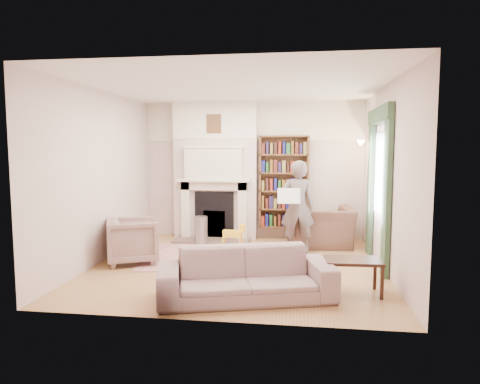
# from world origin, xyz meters

# --- Properties ---
(floor) EXTENTS (4.50, 4.50, 0.00)m
(floor) POSITION_xyz_m (0.00, 0.00, 0.00)
(floor) COLOR olive
(floor) RESTS_ON ground
(ceiling) EXTENTS (4.50, 4.50, 0.00)m
(ceiling) POSITION_xyz_m (0.00, 0.00, 2.80)
(ceiling) COLOR white
(ceiling) RESTS_ON wall_back
(wall_back) EXTENTS (4.50, 0.00, 4.50)m
(wall_back) POSITION_xyz_m (0.00, 2.25, 1.40)
(wall_back) COLOR beige
(wall_back) RESTS_ON floor
(wall_front) EXTENTS (4.50, 0.00, 4.50)m
(wall_front) POSITION_xyz_m (0.00, -2.25, 1.40)
(wall_front) COLOR beige
(wall_front) RESTS_ON floor
(wall_left) EXTENTS (0.00, 4.50, 4.50)m
(wall_left) POSITION_xyz_m (-2.25, 0.00, 1.40)
(wall_left) COLOR beige
(wall_left) RESTS_ON floor
(wall_right) EXTENTS (0.00, 4.50, 4.50)m
(wall_right) POSITION_xyz_m (2.25, 0.00, 1.40)
(wall_right) COLOR beige
(wall_right) RESTS_ON floor
(fireplace) EXTENTS (1.70, 0.58, 2.80)m
(fireplace) POSITION_xyz_m (-0.75, 2.05, 1.39)
(fireplace) COLOR beige
(fireplace) RESTS_ON floor
(bookcase) EXTENTS (1.00, 0.24, 1.85)m
(bookcase) POSITION_xyz_m (0.65, 2.12, 1.18)
(bookcase) COLOR brown
(bookcase) RESTS_ON floor
(window) EXTENTS (0.02, 0.90, 1.30)m
(window) POSITION_xyz_m (2.23, 0.40, 1.45)
(window) COLOR silver
(window) RESTS_ON wall_right
(curtain_left) EXTENTS (0.07, 0.32, 2.40)m
(curtain_left) POSITION_xyz_m (2.20, -0.30, 1.20)
(curtain_left) COLOR #314D35
(curtain_left) RESTS_ON floor
(curtain_right) EXTENTS (0.07, 0.32, 2.40)m
(curtain_right) POSITION_xyz_m (2.20, 1.10, 1.20)
(curtain_right) COLOR #314D35
(curtain_right) RESTS_ON floor
(pelmet) EXTENTS (0.09, 1.70, 0.24)m
(pelmet) POSITION_xyz_m (2.19, 0.40, 2.38)
(pelmet) COLOR #314D35
(pelmet) RESTS_ON wall_right
(wall_sconce) EXTENTS (0.20, 0.24, 0.24)m
(wall_sconce) POSITION_xyz_m (2.03, 1.50, 1.90)
(wall_sconce) COLOR gold
(wall_sconce) RESTS_ON wall_right
(rug) EXTENTS (2.83, 2.33, 0.01)m
(rug) POSITION_xyz_m (-0.42, 0.55, 0.01)
(rug) COLOR tan
(rug) RESTS_ON floor
(armchair_reading) EXTENTS (1.25, 1.12, 0.75)m
(armchair_reading) POSITION_xyz_m (1.38, 1.53, 0.38)
(armchair_reading) COLOR #432523
(armchair_reading) RESTS_ON floor
(armchair_left) EXTENTS (1.04, 1.03, 0.73)m
(armchair_left) POSITION_xyz_m (-1.72, -0.06, 0.36)
(armchair_left) COLOR gray
(armchair_left) RESTS_ON floor
(sofa) EXTENTS (2.28, 1.38, 0.62)m
(sofa) POSITION_xyz_m (0.31, -1.51, 0.31)
(sofa) COLOR gray
(sofa) RESTS_ON floor
(man_reading) EXTENTS (0.63, 0.44, 1.65)m
(man_reading) POSITION_xyz_m (0.93, 0.93, 0.83)
(man_reading) COLOR #5A4B48
(man_reading) RESTS_ON floor
(newspaper) EXTENTS (0.40, 0.14, 0.26)m
(newspaper) POSITION_xyz_m (0.78, 0.73, 1.04)
(newspaper) COLOR silver
(newspaper) RESTS_ON man_reading
(coffee_table) EXTENTS (0.72, 0.48, 0.45)m
(coffee_table) POSITION_xyz_m (1.65, -1.13, 0.23)
(coffee_table) COLOR black
(coffee_table) RESTS_ON floor
(paraffin_heater) EXTENTS (0.27, 0.27, 0.55)m
(paraffin_heater) POSITION_xyz_m (-0.91, 1.39, 0.28)
(paraffin_heater) COLOR #9C9FA3
(paraffin_heater) RESTS_ON floor
(rocking_horse) EXTENTS (0.55, 0.25, 0.47)m
(rocking_horse) POSITION_xyz_m (-0.25, 1.05, 0.24)
(rocking_horse) COLOR yellow
(rocking_horse) RESTS_ON rug
(board_game) EXTENTS (0.51, 0.51, 0.03)m
(board_game) POSITION_xyz_m (-0.62, -0.43, 0.03)
(board_game) COLOR gold
(board_game) RESTS_ON rug
(game_box_lid) EXTENTS (0.35, 0.29, 0.05)m
(game_box_lid) POSITION_xyz_m (-0.86, -0.17, 0.04)
(game_box_lid) COLOR red
(game_box_lid) RESTS_ON rug
(comic_annuals) EXTENTS (0.70, 0.45, 0.02)m
(comic_annuals) POSITION_xyz_m (0.21, -0.42, 0.02)
(comic_annuals) COLOR red
(comic_annuals) RESTS_ON rug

